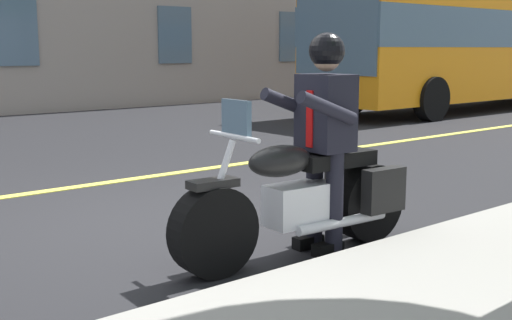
# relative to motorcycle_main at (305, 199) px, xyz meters

# --- Properties ---
(ground_plane) EXTENTS (80.00, 80.00, 0.00)m
(ground_plane) POSITION_rel_motorcycle_main_xyz_m (0.42, -1.56, -0.45)
(ground_plane) COLOR black
(lane_center_stripe) EXTENTS (60.00, 0.16, 0.01)m
(lane_center_stripe) POSITION_rel_motorcycle_main_xyz_m (0.42, -3.56, -0.45)
(lane_center_stripe) COLOR #E5DB4C
(lane_center_stripe) RESTS_ON ground_plane
(motorcycle_main) EXTENTS (2.22, 0.68, 1.26)m
(motorcycle_main) POSITION_rel_motorcycle_main_xyz_m (0.00, 0.00, 0.00)
(motorcycle_main) COLOR black
(motorcycle_main) RESTS_ON ground_plane
(rider_main) EXTENTS (0.64, 0.57, 1.74)m
(rider_main) POSITION_rel_motorcycle_main_xyz_m (-0.19, 0.01, 0.58)
(rider_main) COLOR black
(rider_main) RESTS_ON ground_plane
(bus_near) EXTENTS (11.05, 2.70, 3.30)m
(bus_near) POSITION_rel_motorcycle_main_xyz_m (-12.51, -6.41, 1.42)
(bus_near) COLOR orange
(bus_near) RESTS_ON ground_plane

